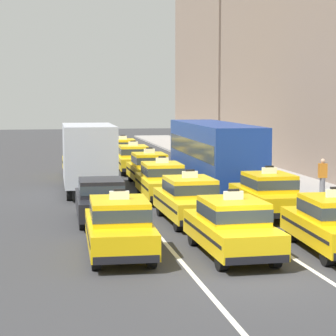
{
  "coord_description": "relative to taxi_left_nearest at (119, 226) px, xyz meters",
  "views": [
    {
      "loc": [
        -5.38,
        -15.81,
        4.55
      ],
      "look_at": [
        0.36,
        14.17,
        1.3
      ],
      "focal_mm": 71.46,
      "sensor_mm": 36.0,
      "label": 1
    }
  ],
  "objects": [
    {
      "name": "pedestrian_mid_block",
      "position": [
        10.05,
        8.72,
        0.13
      ],
      "size": [
        0.36,
        0.24,
        1.69
      ],
      "color": "slate",
      "rests_on": "sidewalk_curb"
    },
    {
      "name": "fire_hydrant",
      "position": [
        8.89,
        4.94,
        -0.33
      ],
      "size": [
        0.36,
        0.22,
        0.73
      ],
      "color": "red",
      "rests_on": "sidewalk_curb"
    },
    {
      "name": "taxi_center_second",
      "position": [
        3.08,
        4.59,
        0.0
      ],
      "size": [
        1.9,
        4.59,
        1.96
      ],
      "color": "black",
      "rests_on": "ground"
    },
    {
      "name": "taxi_right_nearest",
      "position": [
        6.21,
        -0.76,
        0.0
      ],
      "size": [
        2.05,
        4.65,
        1.96
      ],
      "color": "black",
      "rests_on": "ground"
    },
    {
      "name": "lane_stripe_left_center",
      "position": [
        1.61,
        17.04,
        -0.87
      ],
      "size": [
        0.14,
        80.0,
        0.01
      ],
      "primitive_type": "cube",
      "color": "silver",
      "rests_on": "ground"
    },
    {
      "name": "lane_stripe_center_right",
      "position": [
        4.81,
        17.04,
        -0.87
      ],
      "size": [
        0.14,
        80.0,
        0.01
      ],
      "primitive_type": "cube",
      "color": "silver",
      "rests_on": "ground"
    },
    {
      "name": "taxi_center_fifth",
      "position": [
        3.28,
        20.84,
        0.0
      ],
      "size": [
        1.96,
        4.62,
        1.96
      ],
      "color": "black",
      "rests_on": "ground"
    },
    {
      "name": "taxi_center_fourth",
      "position": [
        3.34,
        15.2,
        0.0
      ],
      "size": [
        1.83,
        4.57,
        1.96
      ],
      "color": "black",
      "rests_on": "ground"
    },
    {
      "name": "taxi_center_nearest",
      "position": [
        3.17,
        -0.64,
        0.0
      ],
      "size": [
        1.88,
        4.59,
        1.96
      ],
      "color": "black",
      "rests_on": "ground"
    },
    {
      "name": "pedestrian_near_crosswalk",
      "position": [
        10.31,
        16.64,
        0.04
      ],
      "size": [
        0.36,
        0.24,
        1.53
      ],
      "color": "#473828",
      "rests_on": "sidewalk_curb"
    },
    {
      "name": "ground_plane",
      "position": [
        3.21,
        -2.96,
        -0.88
      ],
      "size": [
        160.0,
        160.0,
        0.0
      ],
      "primitive_type": "plane",
      "color": "#353538"
    },
    {
      "name": "sedan_left_second",
      "position": [
        -0.04,
        5.38,
        -0.03
      ],
      "size": [
        1.88,
        4.35,
        1.58
      ],
      "color": "black",
      "rests_on": "ground"
    },
    {
      "name": "taxi_center_third",
      "position": [
        3.07,
        10.06,
        0.0
      ],
      "size": [
        1.87,
        4.58,
        1.96
      ],
      "color": "black",
      "rests_on": "ground"
    },
    {
      "name": "bus_right_third",
      "position": [
        6.52,
        14.25,
        0.94
      ],
      "size": [
        2.75,
        11.25,
        3.22
      ],
      "color": "black",
      "rests_on": "ground"
    },
    {
      "name": "sidewalk_curb",
      "position": [
        10.41,
        12.04,
        -0.8
      ],
      "size": [
        4.0,
        90.0,
        0.15
      ],
      "primitive_type": "cube",
      "color": "#9E9993",
      "rests_on": "ground"
    },
    {
      "name": "taxi_left_nearest",
      "position": [
        0.0,
        0.0,
        0.0
      ],
      "size": [
        1.97,
        4.62,
        1.96
      ],
      "color": "black",
      "rests_on": "ground"
    },
    {
      "name": "taxi_right_second",
      "position": [
        6.33,
        5.31,
        0.0
      ],
      "size": [
        1.83,
        4.57,
        1.96
      ],
      "color": "black",
      "rests_on": "ground"
    },
    {
      "name": "box_truck_left_third",
      "position": [
        0.03,
        13.04,
        0.9
      ],
      "size": [
        2.4,
        7.0,
        3.27
      ],
      "color": "black",
      "rests_on": "ground"
    },
    {
      "name": "taxi_left_fourth",
      "position": [
        -0.0,
        19.45,
        0.0
      ],
      "size": [
        1.84,
        4.57,
        1.96
      ],
      "color": "black",
      "rests_on": "ground"
    },
    {
      "name": "taxi_center_sixth",
      "position": [
        3.39,
        26.87,
        0.0
      ],
      "size": [
        2.04,
        4.64,
        1.96
      ],
      "color": "black",
      "rests_on": "ground"
    }
  ]
}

